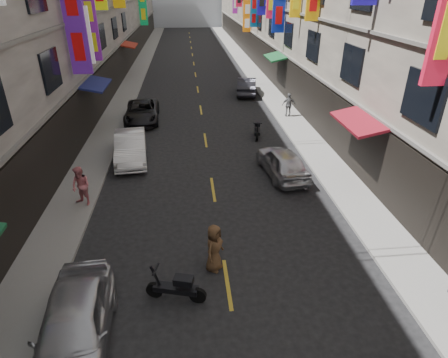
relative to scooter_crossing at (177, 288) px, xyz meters
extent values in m
cube|color=slate|center=(-4.47, 30.49, -0.38)|extent=(2.00, 90.00, 0.12)
cube|color=slate|center=(7.53, 30.49, -0.38)|extent=(2.00, 90.00, 0.12)
cube|color=black|center=(-5.42, 30.49, 1.06)|extent=(0.12, 85.50, 3.00)
cube|color=#66635E|center=(-5.41, 30.49, 2.76)|extent=(0.16, 90.00, 0.14)
cube|color=#66635E|center=(-5.41, 30.49, 5.96)|extent=(0.16, 90.00, 0.14)
cube|color=black|center=(8.48, 30.49, 1.06)|extent=(0.12, 85.50, 3.00)
cube|color=#66635E|center=(8.47, 30.49, 2.76)|extent=(0.16, 90.00, 0.14)
cube|color=#66635E|center=(8.47, 30.49, 5.96)|extent=(0.16, 90.00, 0.14)
cube|color=#4B1781|center=(-4.86, 12.66, 5.97)|extent=(1.02, 0.18, 4.90)
cylinder|color=black|center=(-4.91, 12.66, 5.97)|extent=(1.12, 0.08, 0.08)
cube|color=white|center=(-4.98, 14.55, 5.21)|extent=(0.79, 0.18, 3.02)
cylinder|color=black|center=(-5.03, 14.55, 5.21)|extent=(0.89, 0.08, 0.08)
cube|color=#691781|center=(-4.99, 16.72, 5.45)|extent=(0.77, 0.18, 3.92)
cylinder|color=black|center=(-5.04, 16.72, 5.45)|extent=(0.87, 0.08, 0.08)
cube|color=#0D219C|center=(7.94, 22.85, 6.59)|extent=(0.97, 0.18, 4.53)
cylinder|color=black|center=(7.99, 22.85, 6.59)|extent=(1.07, 0.08, 0.08)
cube|color=#0C5F95|center=(8.05, 34.63, 5.18)|extent=(0.76, 0.18, 3.13)
cylinder|color=black|center=(8.10, 34.63, 5.18)|extent=(0.86, 0.08, 0.08)
cube|color=orange|center=(7.95, 38.54, 4.41)|extent=(0.95, 0.18, 3.43)
cylinder|color=black|center=(8.00, 38.54, 4.41)|extent=(1.05, 0.08, 0.08)
cube|color=#0E9A4F|center=(-4.83, 48.38, 5.18)|extent=(1.08, 0.18, 5.08)
cylinder|color=black|center=(-4.88, 48.38, 5.18)|extent=(1.18, 0.08, 0.08)
cube|color=maroon|center=(7.83, 6.49, 2.56)|extent=(1.39, 3.20, 0.41)
cube|color=navy|center=(-4.77, 14.49, 2.56)|extent=(1.39, 3.20, 0.41)
cube|color=#144E27|center=(7.83, 22.49, 2.56)|extent=(1.39, 3.20, 0.41)
cube|color=maroon|center=(-4.77, 30.49, 2.56)|extent=(1.39, 3.20, 0.41)
cube|color=gold|center=(1.53, 0.49, -0.44)|extent=(0.12, 2.20, 0.01)
cube|color=gold|center=(1.53, 6.49, -0.44)|extent=(0.12, 2.20, 0.01)
cube|color=gold|center=(1.53, 12.49, -0.44)|extent=(0.12, 2.20, 0.01)
cube|color=gold|center=(1.53, 18.49, -0.44)|extent=(0.12, 2.20, 0.01)
cube|color=gold|center=(1.53, 24.49, -0.44)|extent=(0.12, 2.20, 0.01)
cube|color=gold|center=(1.53, 30.49, -0.44)|extent=(0.12, 2.20, 0.01)
cube|color=gold|center=(1.53, 36.49, -0.44)|extent=(0.12, 2.20, 0.01)
cube|color=gold|center=(1.53, 42.49, -0.44)|extent=(0.12, 2.20, 0.01)
cube|color=gold|center=(1.53, 48.49, -0.44)|extent=(0.12, 2.20, 0.01)
cube|color=gold|center=(1.53, 54.49, -0.44)|extent=(0.12, 2.20, 0.01)
cube|color=gold|center=(1.53, 60.49, -0.44)|extent=(0.12, 2.20, 0.01)
cube|color=gold|center=(1.53, 66.49, -0.44)|extent=(0.12, 2.20, 0.01)
cylinder|color=black|center=(-0.66, 0.18, -0.19)|extent=(0.51, 0.25, 0.50)
cylinder|color=black|center=(0.60, -0.16, -0.19)|extent=(0.51, 0.25, 0.50)
cube|color=black|center=(-0.03, 0.01, -0.04)|extent=(1.33, 0.63, 0.18)
cube|color=black|center=(0.21, -0.06, 0.31)|extent=(0.62, 0.45, 0.22)
cylinder|color=black|center=(-0.56, 0.15, 0.26)|extent=(0.36, 0.17, 0.88)
cylinder|color=black|center=(-0.56, 0.15, 0.61)|extent=(0.19, 0.50, 0.06)
cylinder|color=black|center=(4.54, 12.06, -0.19)|extent=(0.20, 0.51, 0.50)
cylinder|color=black|center=(4.74, 13.34, -0.19)|extent=(0.20, 0.51, 0.50)
cube|color=black|center=(4.64, 12.70, -0.04)|extent=(0.50, 1.33, 0.18)
cube|color=black|center=(4.68, 12.95, 0.31)|extent=(0.40, 0.59, 0.22)
cylinder|color=black|center=(4.55, 12.16, 0.26)|extent=(0.13, 0.36, 0.88)
cylinder|color=black|center=(4.55, 12.16, 0.61)|extent=(0.50, 0.14, 0.06)
imported|color=silver|center=(-2.47, -1.41, 0.30)|extent=(2.08, 4.49, 1.49)
imported|color=white|center=(-2.47, 10.12, 0.28)|extent=(1.97, 4.49, 1.44)
imported|color=black|center=(-2.47, 16.37, 0.20)|extent=(2.30, 4.72, 1.29)
imported|color=silver|center=(4.93, 7.60, 0.24)|extent=(2.10, 4.15, 1.36)
imported|color=#282931|center=(5.53, 22.47, 0.26)|extent=(2.19, 4.43, 1.39)
imported|color=#CE6D74|center=(-3.87, 5.56, 0.52)|extent=(0.99, 0.90, 1.68)
imported|color=#5D5D60|center=(7.41, 16.05, 0.47)|extent=(0.97, 0.60, 1.58)
imported|color=brown|center=(1.18, 1.23, 0.38)|extent=(0.90, 0.97, 1.65)
camera|label=1|loc=(0.55, -8.18, 7.78)|focal=30.00mm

